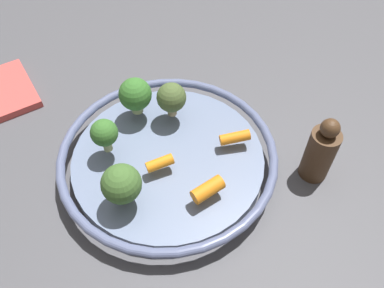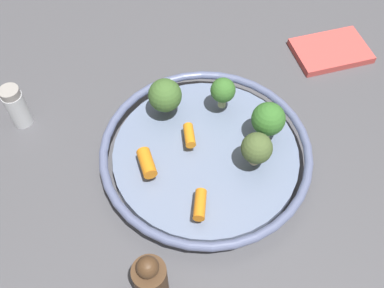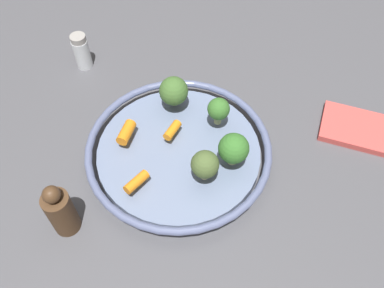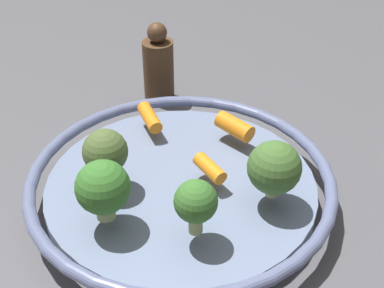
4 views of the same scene
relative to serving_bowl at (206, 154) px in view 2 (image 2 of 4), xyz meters
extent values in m
plane|color=#4C4C51|center=(0.00, 0.00, -0.02)|extent=(2.01, 2.01, 0.00)
cylinder|color=slate|center=(0.00, 0.00, -0.01)|extent=(0.30, 0.30, 0.03)
torus|color=slate|center=(0.00, 0.00, 0.01)|extent=(0.34, 0.34, 0.01)
cylinder|color=orange|center=(-0.01, 0.03, 0.03)|extent=(0.03, 0.04, 0.02)
cylinder|color=orange|center=(-0.07, -0.08, 0.03)|extent=(0.04, 0.05, 0.02)
cylinder|color=orange|center=(-0.10, 0.02, 0.03)|extent=(0.04, 0.05, 0.02)
cylinder|color=tan|center=(0.05, -0.07, 0.03)|extent=(0.02, 0.02, 0.02)
sphere|color=#4B6031|center=(0.05, -0.07, 0.06)|extent=(0.05, 0.05, 0.05)
cylinder|color=tan|center=(-0.01, 0.10, 0.03)|extent=(0.01, 0.01, 0.01)
sphere|color=#41692E|center=(-0.01, 0.10, 0.06)|extent=(0.06, 0.06, 0.06)
cylinder|color=#9AA666|center=(0.10, -0.03, 0.03)|extent=(0.02, 0.02, 0.02)
sphere|color=#37722B|center=(0.10, -0.03, 0.06)|extent=(0.05, 0.05, 0.05)
cylinder|color=#9CA466|center=(0.07, 0.05, 0.03)|extent=(0.01, 0.01, 0.02)
sphere|color=#39702C|center=(0.07, 0.05, 0.06)|extent=(0.04, 0.04, 0.04)
cylinder|color=silver|center=(-0.21, 0.26, 0.01)|extent=(0.03, 0.03, 0.07)
cylinder|color=#9E9993|center=(-0.21, 0.26, 0.05)|extent=(0.03, 0.03, 0.01)
cylinder|color=#4C331E|center=(-0.19, -0.13, 0.02)|extent=(0.04, 0.04, 0.09)
sphere|color=#4C331E|center=(-0.19, -0.13, 0.08)|extent=(0.03, 0.03, 0.03)
cube|color=#D14C47|center=(0.36, 0.06, -0.02)|extent=(0.17, 0.14, 0.01)
camera|label=1|loc=(-0.26, 0.27, 0.49)|focal=36.33mm
camera|label=2|loc=(-0.25, -0.32, 0.61)|focal=42.17mm
camera|label=3|loc=(0.02, -0.44, 0.64)|focal=39.03mm
camera|label=4|loc=(0.40, 0.21, 0.38)|focal=48.84mm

